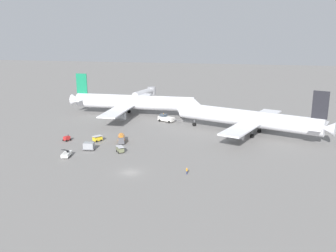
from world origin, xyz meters
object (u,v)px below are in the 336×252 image
(gse_baggage_cart_near_cluster, at_px, (120,149))
(gse_fuel_bowser_stubby, at_px, (121,139))
(gse_gpu_cart_small, at_px, (67,138))
(gse_belt_loader_portside, at_px, (66,154))
(airliner_at_gate_left, at_px, (133,102))
(pushback_tug, at_px, (166,118))
(gse_baggage_cart_trailing, at_px, (97,139))
(airliner_being_pushed, at_px, (248,119))
(gse_container_dolly_flat, at_px, (89,146))
(jet_bridge, at_px, (146,93))
(ground_crew_marshaller_foreground, at_px, (187,171))

(gse_baggage_cart_near_cluster, relative_size, gse_fuel_bowser_stubby, 0.60)
(gse_gpu_cart_small, bearing_deg, gse_baggage_cart_near_cluster, -20.17)
(gse_belt_loader_portside, bearing_deg, airliner_at_gate_left, 87.12)
(gse_gpu_cart_small, bearing_deg, airliner_at_gate_left, 76.01)
(pushback_tug, height_order, gse_baggage_cart_trailing, pushback_tug)
(airliner_being_pushed, bearing_deg, gse_container_dolly_flat, -148.90)
(airliner_being_pushed, xyz_separation_m, jet_bridge, (-46.30, 46.05, -0.58))
(gse_baggage_cart_trailing, distance_m, gse_baggage_cart_near_cluster, 13.24)
(gse_baggage_cart_near_cluster, bearing_deg, gse_container_dolly_flat, 179.06)
(airliner_at_gate_left, height_order, ground_crew_marshaller_foreground, airliner_at_gate_left)
(airliner_at_gate_left, distance_m, gse_container_dolly_flat, 44.53)
(airliner_being_pushed, bearing_deg, gse_gpu_cart_small, -160.34)
(gse_container_dolly_flat, bearing_deg, gse_gpu_cart_small, 145.64)
(airliner_at_gate_left, relative_size, gse_fuel_bowser_stubby, 9.93)
(gse_baggage_cart_trailing, xyz_separation_m, jet_bridge, (-2.46, 63.49, 3.65))
(gse_gpu_cart_small, relative_size, gse_container_dolly_flat, 0.75)
(gse_baggage_cart_near_cluster, bearing_deg, gse_belt_loader_portside, -152.55)
(gse_fuel_bowser_stubby, xyz_separation_m, jet_bridge, (-10.00, 63.60, 3.18))
(pushback_tug, xyz_separation_m, jet_bridge, (-17.24, 34.96, 3.23))
(gse_baggage_cart_trailing, height_order, gse_fuel_bowser_stubby, gse_fuel_bowser_stubby)
(airliner_at_gate_left, distance_m, airliner_being_pushed, 47.44)
(gse_container_dolly_flat, bearing_deg, gse_baggage_cart_near_cluster, -0.94)
(gse_fuel_bowser_stubby, distance_m, ground_crew_marshaller_foreground, 30.65)
(gse_fuel_bowser_stubby, bearing_deg, gse_baggage_cart_near_cluster, -73.23)
(airliner_at_gate_left, height_order, gse_container_dolly_flat, airliner_at_gate_left)
(pushback_tug, relative_size, gse_container_dolly_flat, 2.59)
(gse_baggage_cart_near_cluster, bearing_deg, airliner_at_gate_left, 102.61)
(gse_baggage_cart_trailing, xyz_separation_m, gse_gpu_cart_small, (-9.18, -1.49, -0.07))
(gse_container_dolly_flat, bearing_deg, ground_crew_marshaller_foreground, -22.35)
(gse_baggage_cart_trailing, distance_m, gse_container_dolly_flat, 8.49)
(airliner_at_gate_left, bearing_deg, gse_gpu_cart_small, -103.99)
(gse_belt_loader_portside, bearing_deg, gse_container_dolly_flat, 63.01)
(airliner_at_gate_left, bearing_deg, ground_crew_marshaller_foreground, -61.81)
(airliner_being_pushed, distance_m, jet_bridge, 65.30)
(gse_belt_loader_portside, relative_size, gse_fuel_bowser_stubby, 0.96)
(airliner_at_gate_left, relative_size, pushback_tug, 5.83)
(gse_container_dolly_flat, bearing_deg, airliner_being_pushed, 31.10)
(airliner_being_pushed, distance_m, pushback_tug, 31.33)
(gse_container_dolly_flat, bearing_deg, gse_fuel_bowser_stubby, 51.66)
(airliner_being_pushed, xyz_separation_m, gse_belt_loader_portside, (-46.27, -32.53, -4.26))
(pushback_tug, bearing_deg, gse_belt_loader_portside, -111.54)
(gse_belt_loader_portside, bearing_deg, pushback_tug, 68.46)
(airliner_being_pushed, xyz_separation_m, pushback_tug, (-29.05, 11.09, -3.81))
(pushback_tug, relative_size, gse_gpu_cart_small, 3.47)
(airliner_at_gate_left, distance_m, gse_baggage_cart_near_cluster, 45.80)
(gse_baggage_cart_trailing, relative_size, gse_container_dolly_flat, 0.91)
(ground_crew_marshaller_foreground, distance_m, jet_bridge, 90.29)
(jet_bridge, bearing_deg, gse_gpu_cart_small, -95.91)
(airliner_at_gate_left, distance_m, gse_baggage_cart_trailing, 36.18)
(gse_fuel_bowser_stubby, distance_m, jet_bridge, 64.46)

